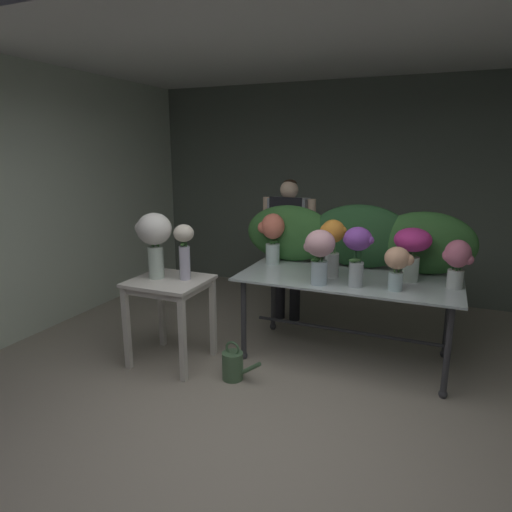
% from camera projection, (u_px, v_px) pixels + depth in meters
% --- Properties ---
extents(ground_plane, '(8.10, 8.10, 0.00)m').
position_uv_depth(ground_plane, '(315.00, 343.00, 4.49)').
color(ground_plane, '#9E9384').
extents(wall_back, '(5.72, 0.12, 2.77)m').
position_uv_depth(wall_back, '(356.00, 191.00, 5.82)').
color(wall_back, slate).
rests_on(wall_back, ground).
extents(wall_left, '(0.12, 3.80, 2.77)m').
position_uv_depth(wall_left, '(84.00, 195.00, 5.26)').
color(wall_left, silver).
rests_on(wall_left, ground).
extents(ceiling_slab, '(5.84, 3.80, 0.12)m').
position_uv_depth(ceiling_slab, '(325.00, 40.00, 3.83)').
color(ceiling_slab, silver).
rests_on(ceiling_slab, wall_back).
extents(display_table_glass, '(1.93, 0.97, 0.80)m').
position_uv_depth(display_table_glass, '(348.00, 289.00, 4.02)').
color(display_table_glass, silver).
rests_on(display_table_glass, ground).
extents(side_table_white, '(0.65, 0.61, 0.79)m').
position_uv_depth(side_table_white, '(170.00, 292.00, 3.95)').
color(side_table_white, silver).
rests_on(side_table_white, ground).
extents(florist, '(0.61, 0.24, 1.60)m').
position_uv_depth(florist, '(288.00, 236.00, 4.91)').
color(florist, '#232328').
rests_on(florist, ground).
extents(foliage_backdrop, '(2.20, 0.31, 0.61)m').
position_uv_depth(foliage_backdrop, '(358.00, 238.00, 4.25)').
color(foliage_backdrop, '#387033').
rests_on(foliage_backdrop, display_table_glass).
extents(vase_peach_anemones, '(0.23, 0.20, 0.36)m').
position_uv_depth(vase_peach_anemones, '(397.00, 265.00, 3.56)').
color(vase_peach_anemones, silver).
rests_on(vase_peach_anemones, display_table_glass).
extents(vase_sunset_tulips, '(0.23, 0.21, 0.52)m').
position_uv_depth(vase_sunset_tulips, '(332.00, 242.00, 3.93)').
color(vase_sunset_tulips, silver).
rests_on(vase_sunset_tulips, display_table_glass).
extents(vase_blush_carnations, '(0.27, 0.25, 0.47)m').
position_uv_depth(vase_blush_carnations, '(319.00, 252.00, 3.71)').
color(vase_blush_carnations, silver).
rests_on(vase_blush_carnations, display_table_glass).
extents(vase_magenta_lilies, '(0.31, 0.31, 0.47)m').
position_uv_depth(vase_magenta_lilies, '(412.00, 246.00, 3.78)').
color(vase_magenta_lilies, silver).
rests_on(vase_magenta_lilies, display_table_glass).
extents(vase_coral_freesia, '(0.27, 0.23, 0.51)m').
position_uv_depth(vase_coral_freesia, '(272.00, 234.00, 4.38)').
color(vase_coral_freesia, silver).
rests_on(vase_coral_freesia, display_table_glass).
extents(vase_rosy_roses, '(0.24, 0.21, 0.41)m').
position_uv_depth(vase_rosy_roses, '(457.00, 260.00, 3.61)').
color(vase_rosy_roses, silver).
rests_on(vase_rosy_roses, display_table_glass).
extents(vase_violet_hydrangea, '(0.26, 0.23, 0.50)m').
position_uv_depth(vase_violet_hydrangea, '(357.00, 249.00, 3.63)').
color(vase_violet_hydrangea, silver).
rests_on(vase_violet_hydrangea, display_table_glass).
extents(vase_white_roses_tall, '(0.34, 0.31, 0.59)m').
position_uv_depth(vase_white_roses_tall, '(154.00, 236.00, 3.89)').
color(vase_white_roses_tall, silver).
rests_on(vase_white_roses_tall, side_table_white).
extents(vase_cream_lisianthus_tall, '(0.18, 0.18, 0.49)m').
position_uv_depth(vase_cream_lisianthus_tall, '(184.00, 248.00, 3.86)').
color(vase_cream_lisianthus_tall, silver).
rests_on(vase_cream_lisianthus_tall, side_table_white).
extents(watering_can, '(0.35, 0.18, 0.34)m').
position_uv_depth(watering_can, '(233.00, 365.00, 3.76)').
color(watering_can, '#4C704C').
rests_on(watering_can, ground).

